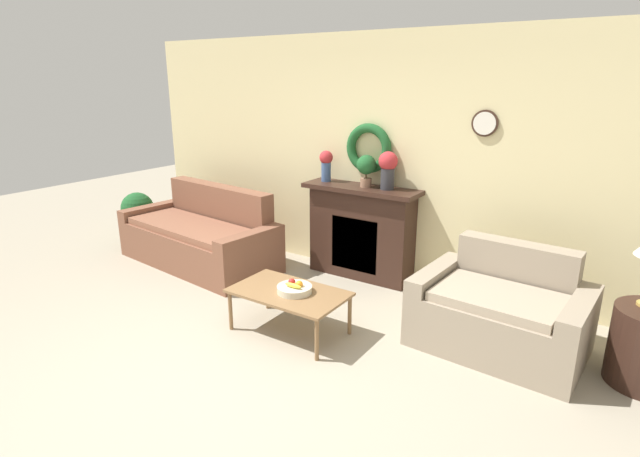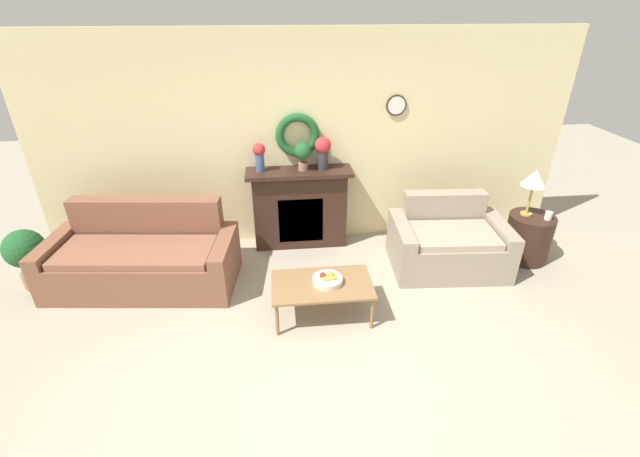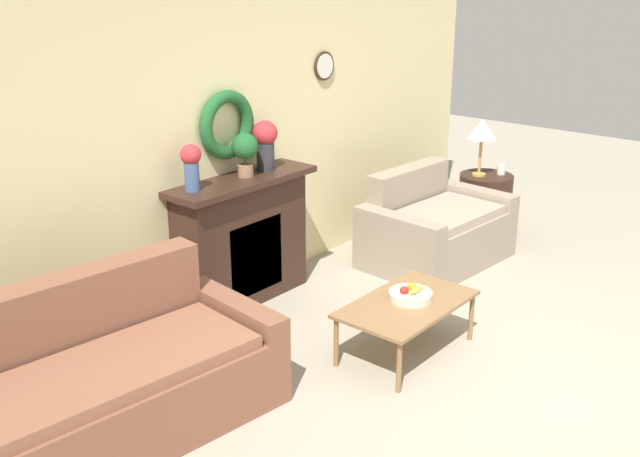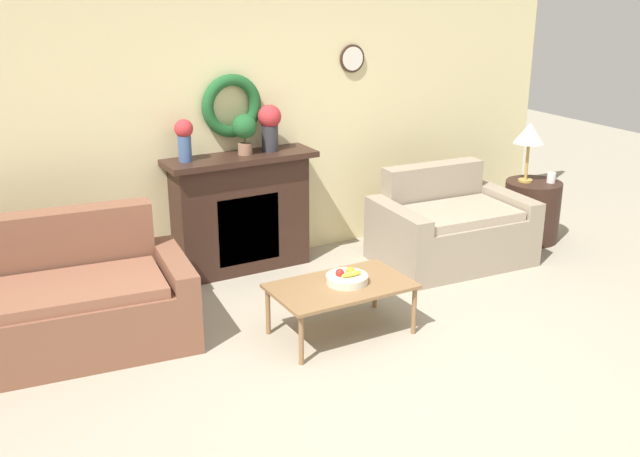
{
  "view_description": "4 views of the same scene",
  "coord_description": "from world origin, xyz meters",
  "px_view_note": "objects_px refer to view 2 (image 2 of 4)",
  "views": [
    {
      "loc": [
        2.49,
        -2.29,
        2.22
      ],
      "look_at": [
        -0.07,
        1.57,
        0.81
      ],
      "focal_mm": 28.0,
      "sensor_mm": 36.0,
      "label": 1
    },
    {
      "loc": [
        -0.4,
        -2.59,
        2.96
      ],
      "look_at": [
        0.02,
        1.3,
        0.85
      ],
      "focal_mm": 24.0,
      "sensor_mm": 36.0,
      "label": 2
    },
    {
      "loc": [
        -4.08,
        -1.66,
        2.68
      ],
      "look_at": [
        -0.31,
        1.5,
        0.92
      ],
      "focal_mm": 42.0,
      "sensor_mm": 36.0,
      "label": 3
    },
    {
      "loc": [
        -2.6,
        -3.36,
        2.6
      ],
      "look_at": [
        0.04,
        1.34,
        0.71
      ],
      "focal_mm": 42.0,
      "sensor_mm": 36.0,
      "label": 4
    }
  ],
  "objects_px": {
    "couch_left": "(143,258)",
    "coffee_table": "(322,286)",
    "side_table_by_loveseat": "(528,238)",
    "vase_on_mantel_right": "(323,151)",
    "potted_plant_floor_by_couch": "(26,253)",
    "loveseat_right": "(448,243)",
    "mug": "(548,216)",
    "table_lamp": "(535,179)",
    "vase_on_mantel_left": "(259,155)",
    "fruit_bowl": "(327,280)",
    "fireplace": "(300,208)",
    "potted_plant_on_mantel": "(303,153)"
  },
  "relations": [
    {
      "from": "couch_left",
      "to": "coffee_table",
      "type": "distance_m",
      "value": 2.15
    },
    {
      "from": "coffee_table",
      "to": "side_table_by_loveseat",
      "type": "distance_m",
      "value": 2.84
    },
    {
      "from": "couch_left",
      "to": "vase_on_mantel_right",
      "type": "distance_m",
      "value": 2.48
    },
    {
      "from": "potted_plant_floor_by_couch",
      "to": "vase_on_mantel_right",
      "type": "bearing_deg",
      "value": 10.99
    },
    {
      "from": "loveseat_right",
      "to": "side_table_by_loveseat",
      "type": "relative_size",
      "value": 2.35
    },
    {
      "from": "coffee_table",
      "to": "mug",
      "type": "bearing_deg",
      "value": 14.68
    },
    {
      "from": "table_lamp",
      "to": "vase_on_mantel_left",
      "type": "bearing_deg",
      "value": 168.8
    },
    {
      "from": "vase_on_mantel_left",
      "to": "potted_plant_floor_by_couch",
      "type": "height_order",
      "value": "vase_on_mantel_left"
    },
    {
      "from": "loveseat_right",
      "to": "fruit_bowl",
      "type": "height_order",
      "value": "loveseat_right"
    },
    {
      "from": "side_table_by_loveseat",
      "to": "vase_on_mantel_right",
      "type": "height_order",
      "value": "vase_on_mantel_right"
    },
    {
      "from": "coffee_table",
      "to": "vase_on_mantel_left",
      "type": "relative_size",
      "value": 2.89
    },
    {
      "from": "fireplace",
      "to": "table_lamp",
      "type": "height_order",
      "value": "table_lamp"
    },
    {
      "from": "coffee_table",
      "to": "side_table_by_loveseat",
      "type": "bearing_deg",
      "value": 17.19
    },
    {
      "from": "coffee_table",
      "to": "potted_plant_floor_by_couch",
      "type": "relative_size",
      "value": 1.42
    },
    {
      "from": "vase_on_mantel_left",
      "to": "potted_plant_on_mantel",
      "type": "distance_m",
      "value": 0.53
    },
    {
      "from": "loveseat_right",
      "to": "coffee_table",
      "type": "bearing_deg",
      "value": -150.46
    },
    {
      "from": "mug",
      "to": "vase_on_mantel_right",
      "type": "relative_size",
      "value": 0.24
    },
    {
      "from": "loveseat_right",
      "to": "fruit_bowl",
      "type": "distance_m",
      "value": 1.78
    },
    {
      "from": "fruit_bowl",
      "to": "vase_on_mantel_left",
      "type": "distance_m",
      "value": 1.86
    },
    {
      "from": "couch_left",
      "to": "side_table_by_loveseat",
      "type": "xyz_separation_m",
      "value": [
        4.7,
        0.02,
        -0.02
      ]
    },
    {
      "from": "potted_plant_on_mantel",
      "to": "potted_plant_floor_by_couch",
      "type": "distance_m",
      "value": 3.35
    },
    {
      "from": "vase_on_mantel_right",
      "to": "potted_plant_on_mantel",
      "type": "bearing_deg",
      "value": -175.43
    },
    {
      "from": "fireplace",
      "to": "couch_left",
      "type": "xyz_separation_m",
      "value": [
        -1.86,
        -0.71,
        -0.21
      ]
    },
    {
      "from": "side_table_by_loveseat",
      "to": "vase_on_mantel_left",
      "type": "xyz_separation_m",
      "value": [
        -3.32,
        0.7,
        0.97
      ]
    },
    {
      "from": "vase_on_mantel_right",
      "to": "table_lamp",
      "type": "bearing_deg",
      "value": -14.63
    },
    {
      "from": "potted_plant_on_mantel",
      "to": "coffee_table",
      "type": "bearing_deg",
      "value": -87.26
    },
    {
      "from": "coffee_table",
      "to": "vase_on_mantel_right",
      "type": "distance_m",
      "value": 1.81
    },
    {
      "from": "table_lamp",
      "to": "potted_plant_floor_by_couch",
      "type": "xyz_separation_m",
      "value": [
        -5.9,
        -0.02,
        -0.62
      ]
    },
    {
      "from": "table_lamp",
      "to": "potted_plant_floor_by_couch",
      "type": "relative_size",
      "value": 0.81
    },
    {
      "from": "potted_plant_on_mantel",
      "to": "fruit_bowl",
      "type": "bearing_deg",
      "value": -85.2
    },
    {
      "from": "couch_left",
      "to": "fruit_bowl",
      "type": "xyz_separation_m",
      "value": [
        2.04,
        -0.81,
        0.11
      ]
    },
    {
      "from": "loveseat_right",
      "to": "vase_on_mantel_right",
      "type": "distance_m",
      "value": 1.92
    },
    {
      "from": "table_lamp",
      "to": "fireplace",
      "type": "bearing_deg",
      "value": 167.02
    },
    {
      "from": "potted_plant_floor_by_couch",
      "to": "loveseat_right",
      "type": "bearing_deg",
      "value": -0.95
    },
    {
      "from": "loveseat_right",
      "to": "vase_on_mantel_left",
      "type": "height_order",
      "value": "vase_on_mantel_left"
    },
    {
      "from": "mug",
      "to": "table_lamp",
      "type": "bearing_deg",
      "value": 141.84
    },
    {
      "from": "couch_left",
      "to": "vase_on_mantel_right",
      "type": "height_order",
      "value": "vase_on_mantel_right"
    },
    {
      "from": "fireplace",
      "to": "potted_plant_on_mantel",
      "type": "distance_m",
      "value": 0.75
    },
    {
      "from": "mug",
      "to": "fruit_bowl",
      "type": "bearing_deg",
      "value": -165.23
    },
    {
      "from": "side_table_by_loveseat",
      "to": "coffee_table",
      "type": "bearing_deg",
      "value": -162.81
    },
    {
      "from": "side_table_by_loveseat",
      "to": "mug",
      "type": "distance_m",
      "value": 0.38
    },
    {
      "from": "coffee_table",
      "to": "fruit_bowl",
      "type": "distance_m",
      "value": 0.09
    },
    {
      "from": "coffee_table",
      "to": "vase_on_mantel_left",
      "type": "bearing_deg",
      "value": 111.54
    },
    {
      "from": "vase_on_mantel_left",
      "to": "mug",
      "type": "bearing_deg",
      "value": -13.0
    },
    {
      "from": "fireplace",
      "to": "potted_plant_floor_by_couch",
      "type": "relative_size",
      "value": 1.85
    },
    {
      "from": "couch_left",
      "to": "table_lamp",
      "type": "bearing_deg",
      "value": 7.15
    },
    {
      "from": "vase_on_mantel_left",
      "to": "potted_plant_on_mantel",
      "type": "height_order",
      "value": "vase_on_mantel_left"
    },
    {
      "from": "fireplace",
      "to": "mug",
      "type": "height_order",
      "value": "fireplace"
    },
    {
      "from": "couch_left",
      "to": "fruit_bowl",
      "type": "bearing_deg",
      "value": -15.48
    },
    {
      "from": "fruit_bowl",
      "to": "loveseat_right",
      "type": "bearing_deg",
      "value": 26.13
    }
  ]
}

